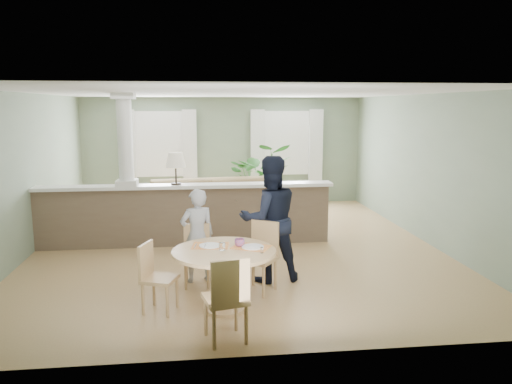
{
  "coord_description": "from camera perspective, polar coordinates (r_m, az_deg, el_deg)",
  "views": [
    {
      "loc": [
        -0.67,
        -8.63,
        2.48
      ],
      "look_at": [
        0.23,
        -1.0,
        1.16
      ],
      "focal_mm": 35.0,
      "sensor_mm": 36.0,
      "label": 1
    }
  ],
  "objects": [
    {
      "name": "houseplant",
      "position": [
        11.72,
        0.36,
        1.65
      ],
      "size": [
        1.63,
        1.46,
        1.64
      ],
      "primitive_type": "imported",
      "rotation": [
        0.0,
        0.0,
        0.13
      ],
      "color": "#32692A",
      "rests_on": "ground"
    },
    {
      "name": "dining_table",
      "position": [
        6.14,
        -3.6,
        -8.0
      ],
      "size": [
        1.26,
        1.26,
        0.86
      ],
      "rotation": [
        0.0,
        0.0,
        -0.13
      ],
      "color": "tan",
      "rests_on": "ground"
    },
    {
      "name": "ground",
      "position": [
        9.01,
        -2.24,
        -6.21
      ],
      "size": [
        8.0,
        8.0,
        0.0
      ],
      "primitive_type": "plane",
      "color": "tan",
      "rests_on": "ground"
    },
    {
      "name": "chair_side",
      "position": [
        6.26,
        -11.53,
        -9.18
      ],
      "size": [
        0.49,
        0.49,
        0.85
      ],
      "rotation": [
        0.0,
        0.0,
        1.22
      ],
      "color": "tan",
      "rests_on": "ground"
    },
    {
      "name": "child_person",
      "position": [
        7.13,
        -6.72,
        -4.96
      ],
      "size": [
        0.56,
        0.44,
        1.35
      ],
      "primitive_type": "imported",
      "rotation": [
        0.0,
        0.0,
        3.4
      ],
      "color": "#9E9EA3",
      "rests_on": "ground"
    },
    {
      "name": "pony_wall",
      "position": [
        9.01,
        -8.63,
        -1.68
      ],
      "size": [
        5.32,
        0.38,
        2.7
      ],
      "color": "brown",
      "rests_on": "ground"
    },
    {
      "name": "chair_far_boy",
      "position": [
        7.08,
        -6.78,
        -6.81
      ],
      "size": [
        0.39,
        0.39,
        0.85
      ],
      "rotation": [
        0.0,
        0.0,
        -0.02
      ],
      "color": "tan",
      "rests_on": "ground"
    },
    {
      "name": "man_person",
      "position": [
        7.08,
        1.57,
        -3.1
      ],
      "size": [
        0.97,
        0.8,
        1.8
      ],
      "primitive_type": "imported",
      "rotation": [
        0.0,
        0.0,
        3.29
      ],
      "color": "black",
      "rests_on": "ground"
    },
    {
      "name": "chair_near",
      "position": [
        5.33,
        -3.29,
        -11.78
      ],
      "size": [
        0.52,
        0.52,
        0.95
      ],
      "rotation": [
        0.0,
        0.0,
        3.37
      ],
      "color": "tan",
      "rests_on": "ground"
    },
    {
      "name": "chair_far_man",
      "position": [
        6.8,
        0.57,
        -6.98
      ],
      "size": [
        0.59,
        0.59,
        0.94
      ],
      "rotation": [
        0.0,
        0.0,
        -0.62
      ],
      "color": "tan",
      "rests_on": "ground"
    },
    {
      "name": "sofa",
      "position": [
        10.49,
        -4.95,
        -1.28
      ],
      "size": [
        3.39,
        1.68,
        0.95
      ],
      "primitive_type": "imported",
      "rotation": [
        0.0,
        0.0,
        0.13
      ],
      "color": "olive",
      "rests_on": "ground"
    },
    {
      "name": "room_shell",
      "position": [
        9.31,
        -2.8,
        5.65
      ],
      "size": [
        7.02,
        8.02,
        2.71
      ],
      "color": "gray",
      "rests_on": "ground"
    }
  ]
}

